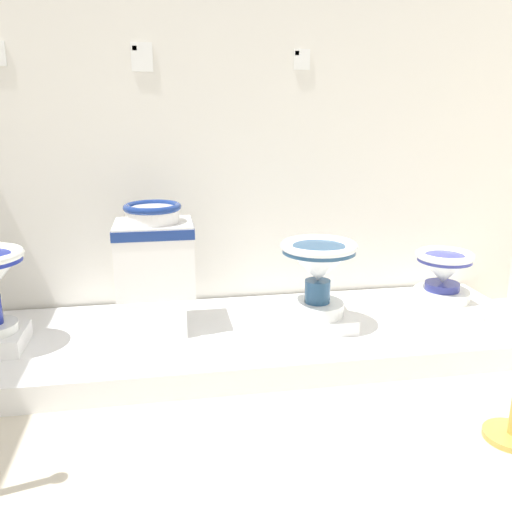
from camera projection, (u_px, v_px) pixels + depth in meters
wall_back at (223, 76)px, 3.04m from camera, size 4.10×0.06×2.89m
display_platform at (238, 339)px, 2.90m from camera, size 3.20×0.96×0.13m
plinth_block_central_ornate at (158, 310)px, 2.86m from camera, size 0.29×0.36×0.20m
antique_toilet_central_ornate at (154, 249)px, 2.78m from camera, size 0.40×0.34×0.47m
plinth_block_leftmost at (317, 321)px, 2.87m from camera, size 0.38×0.29×0.08m
antique_toilet_leftmost at (318, 266)px, 2.79m from camera, size 0.40×0.40×0.40m
plinth_block_squat_floral at (440, 306)px, 3.08m from camera, size 0.35×0.33×0.08m
antique_toilet_squat_floral at (443, 272)px, 3.02m from camera, size 0.32×0.32×0.28m
info_placard_second at (142, 57)px, 2.90m from camera, size 0.11×0.01×0.15m
info_placard_third at (302, 59)px, 3.05m from camera, size 0.09×0.01×0.11m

